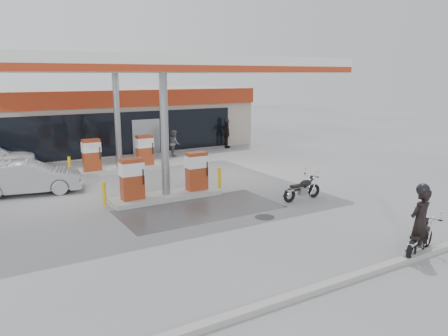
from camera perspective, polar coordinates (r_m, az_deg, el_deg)
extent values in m
plane|color=gray|center=(16.14, -4.69, -5.65)|extent=(90.00, 90.00, 0.00)
cube|color=#4C4C4F|center=(16.36, -3.11, -5.38)|extent=(6.00, 3.00, 0.00)
cylinder|color=#38383A|center=(15.50, 5.33, -6.41)|extent=(0.70, 0.70, 0.01)
cube|color=gray|center=(10.75, 12.74, -14.96)|extent=(28.00, 0.25, 0.15)
cube|color=#AA9F8F|center=(30.71, -18.21, 6.05)|extent=(22.00, 8.00, 4.00)
cube|color=black|center=(26.88, -16.18, 4.11)|extent=(18.00, 0.10, 2.60)
cube|color=#9F2E13|center=(26.62, -16.41, 8.57)|extent=(22.00, 0.25, 1.00)
cube|color=navy|center=(29.15, -2.80, 9.30)|extent=(3.50, 0.12, 0.80)
cube|color=gray|center=(27.79, -10.13, 4.02)|extent=(1.80, 0.14, 2.20)
cube|color=silver|center=(20.00, -11.50, 12.98)|extent=(16.00, 10.00, 0.60)
cube|color=#9F2E13|center=(15.43, -5.10, 12.83)|extent=(16.00, 0.12, 0.24)
cube|color=#9F2E13|center=(24.71, -15.44, 12.15)|extent=(16.00, 0.12, 0.24)
cylinder|color=gray|center=(17.35, -7.78, 4.30)|extent=(0.32, 0.32, 5.00)
cylinder|color=gray|center=(22.95, -13.76, 5.95)|extent=(0.32, 0.32, 5.00)
cube|color=#9E9E99|center=(17.86, -7.55, -3.67)|extent=(4.50, 1.30, 0.18)
cube|color=maroon|center=(17.15, -11.92, -1.42)|extent=(0.85, 0.48, 1.60)
cube|color=maroon|center=(18.22, -3.59, -0.38)|extent=(0.85, 0.48, 1.60)
cube|color=silver|center=(17.07, -11.98, -0.11)|extent=(0.88, 0.52, 0.50)
cube|color=silver|center=(18.14, -3.61, 0.85)|extent=(0.88, 0.52, 0.50)
cylinder|color=#CDA00B|center=(16.95, -15.37, -3.29)|extent=(0.14, 0.14, 0.90)
cylinder|color=#CDA00B|center=(18.84, -0.60, -1.32)|extent=(0.14, 0.14, 0.90)
cube|color=#9E9E99|center=(23.34, -13.45, -0.16)|extent=(4.50, 1.30, 0.18)
cube|color=maroon|center=(22.80, -16.91, 1.64)|extent=(0.85, 0.48, 1.60)
cube|color=maroon|center=(23.62, -10.32, 2.32)|extent=(0.85, 0.48, 1.60)
cube|color=silver|center=(22.74, -16.97, 2.63)|extent=(0.88, 0.52, 0.50)
cube|color=silver|center=(23.56, -10.36, 3.28)|extent=(0.88, 0.52, 0.50)
cylinder|color=#CDA00B|center=(22.65, -19.53, 0.26)|extent=(0.14, 0.14, 0.90)
cylinder|color=#CDA00B|center=(24.10, -7.84, 1.53)|extent=(0.14, 0.14, 0.90)
torus|color=black|center=(14.10, 25.00, -8.24)|extent=(0.58, 0.29, 0.56)
torus|color=black|center=(12.94, 23.28, -9.90)|extent=(0.58, 0.29, 0.56)
cube|color=gray|center=(13.53, 24.26, -8.69)|extent=(0.42, 0.33, 0.28)
cube|color=black|center=(13.37, 24.11, -8.49)|extent=(0.83, 0.34, 0.07)
ellipsoid|color=black|center=(13.56, 24.55, -7.33)|extent=(0.59, 0.44, 0.26)
cube|color=black|center=(13.15, 23.91, -8.12)|extent=(0.56, 0.37, 0.09)
cylinder|color=silver|center=(13.73, 25.01, -5.90)|extent=(0.24, 0.69, 0.03)
sphere|color=silver|center=(13.87, 25.11, -6.22)|extent=(0.17, 0.17, 0.17)
cylinder|color=silver|center=(13.17, 23.04, -9.57)|extent=(0.83, 0.32, 0.07)
imported|color=black|center=(13.15, 24.22, -6.47)|extent=(0.72, 0.49, 1.93)
torus|color=black|center=(18.15, 11.68, -2.92)|extent=(0.57, 0.15, 0.57)
torus|color=black|center=(17.29, 8.54, -3.56)|extent=(0.57, 0.15, 0.57)
cube|color=gray|center=(17.72, 10.25, -2.98)|extent=(0.39, 0.24, 0.29)
cube|color=black|center=(17.60, 9.91, -2.75)|extent=(0.86, 0.12, 0.08)
ellipsoid|color=black|center=(17.74, 10.62, -1.96)|extent=(0.54, 0.32, 0.27)
cube|color=black|center=(17.44, 9.47, -2.35)|extent=(0.53, 0.24, 0.10)
cylinder|color=silver|center=(17.86, 11.33, -0.95)|extent=(0.05, 0.72, 0.03)
sphere|color=silver|center=(17.97, 11.58, -1.26)|extent=(0.17, 0.17, 0.17)
cylinder|color=silver|center=(17.53, 8.79, -3.41)|extent=(0.86, 0.10, 0.08)
imported|color=#55555A|center=(26.95, -6.48, 3.24)|extent=(0.82, 0.93, 1.60)
imported|color=#96979D|center=(19.98, -24.18, -1.15)|extent=(4.47, 2.30, 1.40)
imported|color=#450F16|center=(32.06, -2.05, 4.39)|extent=(4.88, 3.50, 1.23)
imported|color=black|center=(29.80, 0.33, 4.45)|extent=(1.13, 1.10, 1.90)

